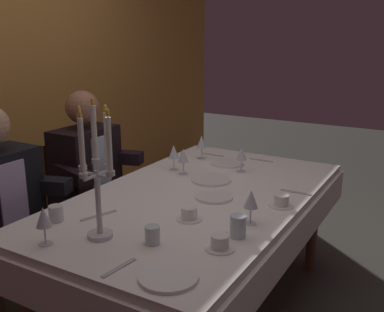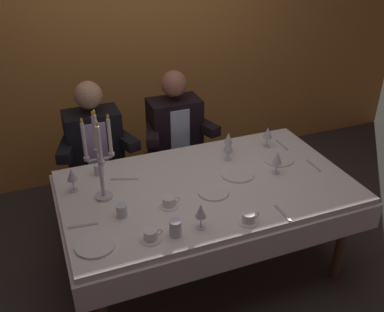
% 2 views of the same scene
% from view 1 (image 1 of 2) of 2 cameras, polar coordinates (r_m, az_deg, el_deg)
% --- Properties ---
extents(dining_table, '(1.94, 1.14, 0.74)m').
position_cam_1_polar(dining_table, '(2.50, 0.65, -7.42)').
color(dining_table, white).
rests_on(dining_table, ground_plane).
extents(candelabra, '(0.19, 0.19, 0.60)m').
position_cam_1_polar(candelabra, '(1.90, -12.00, -2.15)').
color(candelabra, silver).
rests_on(candelabra, dining_table).
extents(dinner_plate_0, '(0.23, 0.23, 0.01)m').
position_cam_1_polar(dinner_plate_0, '(3.01, 4.51, -0.89)').
color(dinner_plate_0, white).
rests_on(dinner_plate_0, dining_table).
extents(dinner_plate_1, '(0.20, 0.20, 0.01)m').
position_cam_1_polar(dinner_plate_1, '(2.40, 2.80, -5.18)').
color(dinner_plate_1, white).
rests_on(dinner_plate_1, dining_table).
extents(dinner_plate_2, '(0.24, 0.24, 0.01)m').
position_cam_1_polar(dinner_plate_2, '(2.67, 2.45, -3.02)').
color(dinner_plate_2, white).
rests_on(dinner_plate_2, dining_table).
extents(dinner_plate_3, '(0.22, 0.22, 0.01)m').
position_cam_1_polar(dinner_plate_3, '(1.67, -3.01, -15.02)').
color(dinner_plate_3, white).
rests_on(dinner_plate_3, dining_table).
extents(wine_glass_0, '(0.07, 0.07, 0.16)m').
position_cam_1_polar(wine_glass_0, '(3.10, 1.22, 1.72)').
color(wine_glass_0, silver).
rests_on(wine_glass_0, dining_table).
extents(wine_glass_1, '(0.07, 0.07, 0.16)m').
position_cam_1_polar(wine_glass_1, '(2.85, -2.33, 0.44)').
color(wine_glass_1, silver).
rests_on(wine_glass_1, dining_table).
extents(wine_glass_2, '(0.07, 0.07, 0.16)m').
position_cam_1_polar(wine_glass_2, '(2.76, -1.13, -0.05)').
color(wine_glass_2, silver).
rests_on(wine_glass_2, dining_table).
extents(wine_glass_3, '(0.07, 0.07, 0.16)m').
position_cam_1_polar(wine_glass_3, '(1.95, -18.30, -7.52)').
color(wine_glass_3, silver).
rests_on(wine_glass_3, dining_table).
extents(wine_glass_4, '(0.07, 0.07, 0.16)m').
position_cam_1_polar(wine_glass_4, '(2.07, 7.48, -5.53)').
color(wine_glass_4, silver).
rests_on(wine_glass_4, dining_table).
extents(wine_glass_5, '(0.07, 0.07, 0.16)m').
position_cam_1_polar(wine_glass_5, '(2.83, 6.31, 0.24)').
color(wine_glass_5, silver).
rests_on(wine_glass_5, dining_table).
extents(water_tumbler_0, '(0.06, 0.06, 0.08)m').
position_cam_1_polar(water_tumbler_0, '(1.90, -5.04, -9.93)').
color(water_tumbler_0, silver).
rests_on(water_tumbler_0, dining_table).
extents(water_tumbler_1, '(0.07, 0.07, 0.10)m').
position_cam_1_polar(water_tumbler_1, '(1.95, 5.85, -8.85)').
color(water_tumbler_1, silver).
rests_on(water_tumbler_1, dining_table).
extents(water_tumbler_2, '(0.07, 0.07, 0.08)m').
position_cam_1_polar(water_tumbler_2, '(2.20, -16.86, -6.98)').
color(water_tumbler_2, silver).
rests_on(water_tumbler_2, dining_table).
extents(coffee_cup_0, '(0.13, 0.12, 0.06)m').
position_cam_1_polar(coffee_cup_0, '(2.13, -0.33, -7.36)').
color(coffee_cup_0, white).
rests_on(coffee_cup_0, dining_table).
extents(coffee_cup_1, '(0.13, 0.12, 0.06)m').
position_cam_1_polar(coffee_cup_1, '(1.86, 3.57, -10.92)').
color(coffee_cup_1, white).
rests_on(coffee_cup_1, dining_table).
extents(coffee_cup_2, '(0.13, 0.12, 0.06)m').
position_cam_1_polar(coffee_cup_2, '(2.33, 11.26, -5.63)').
color(coffee_cup_2, white).
rests_on(coffee_cup_2, dining_table).
extents(knife_0, '(0.19, 0.08, 0.01)m').
position_cam_1_polar(knife_0, '(2.22, -11.74, -7.38)').
color(knife_0, '#B7B7BC').
rests_on(knife_0, dining_table).
extents(fork_1, '(0.02, 0.17, 0.01)m').
position_cam_1_polar(fork_1, '(3.22, 2.66, 0.14)').
color(fork_1, '#B7B7BC').
rests_on(fork_1, dining_table).
extents(fork_2, '(0.02, 0.17, 0.01)m').
position_cam_1_polar(fork_2, '(3.12, 8.75, -0.54)').
color(fork_2, '#B7B7BC').
rests_on(fork_2, dining_table).
extents(spoon_3, '(0.02, 0.17, 0.01)m').
position_cam_1_polar(spoon_3, '(2.54, 13.03, -4.49)').
color(spoon_3, '#B7B7BC').
rests_on(spoon_3, dining_table).
extents(fork_4, '(0.17, 0.04, 0.01)m').
position_cam_1_polar(fork_4, '(1.75, -9.23, -13.80)').
color(fork_4, '#B7B7BC').
rests_on(fork_4, dining_table).
extents(seated_diner_1, '(0.63, 0.48, 1.24)m').
position_cam_1_polar(seated_diner_1, '(3.02, -13.36, -1.44)').
color(seated_diner_1, brown).
rests_on(seated_diner_1, ground_plane).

